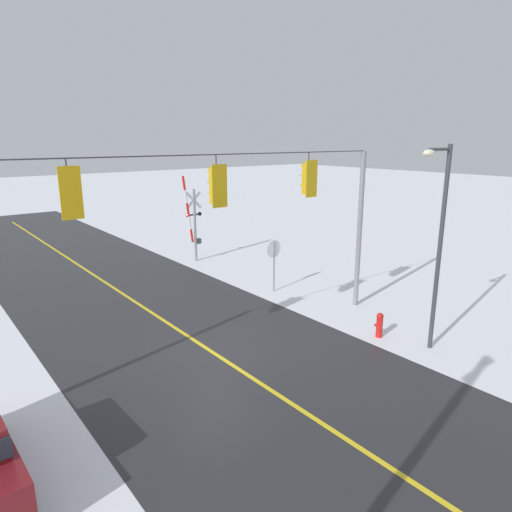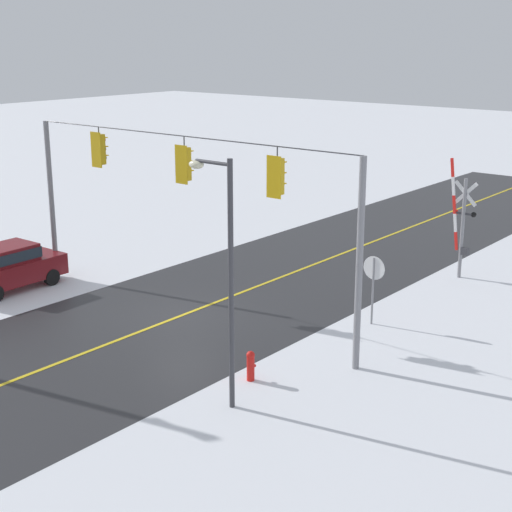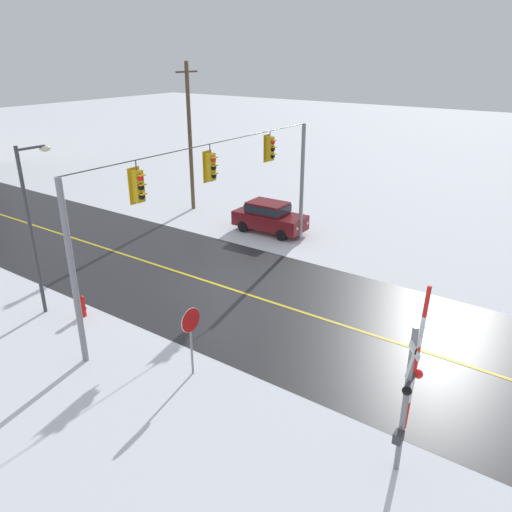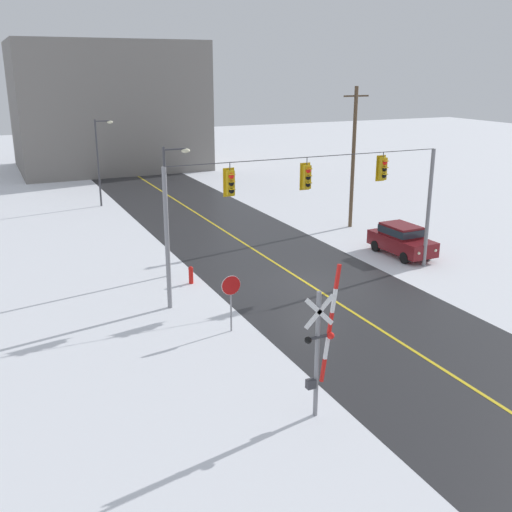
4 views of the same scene
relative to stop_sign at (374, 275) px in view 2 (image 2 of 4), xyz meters
name	(u,v)px [view 2 (image 2 of 4)]	position (x,y,z in m)	size (l,w,h in m)	color
ground_plane	(183,315)	(5.49, 3.44, -1.71)	(160.00, 160.00, 0.00)	white
road_asphalt	(37,371)	(5.49, 9.44, -1.71)	(9.00, 80.00, 0.01)	#28282B
lane_centre_line	(37,371)	(5.49, 9.44, -1.70)	(0.14, 72.00, 0.01)	gold
signal_span	(181,194)	(5.42, 3.43, 2.55)	(14.20, 0.47, 6.22)	gray
stop_sign	(374,275)	(0.00, 0.00, 0.00)	(0.80, 0.09, 2.35)	gray
railroad_crossing	(462,221)	(0.04, -6.72, 0.58)	(1.18, 0.31, 4.73)	gray
parked_car_maroon	(9,266)	(12.57, 5.53, -0.76)	(1.91, 4.24, 1.74)	maroon
streetlamp_near	(224,261)	(-0.10, 7.54, 2.20)	(1.39, 0.28, 6.50)	#38383D
fire_hydrant	(251,365)	(0.34, 6.00, -1.25)	(0.24, 0.31, 0.88)	red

